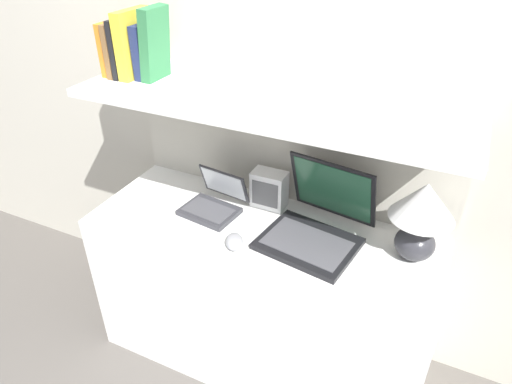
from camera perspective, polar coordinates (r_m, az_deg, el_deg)
wall_back at (r=1.79m, az=5.11°, el=13.67°), size 6.00×0.05×2.40m
desk at (r=1.99m, az=0.54°, el=-12.97°), size 1.36×0.51×0.71m
back_riser at (r=2.03m, az=3.84°, el=-3.08°), size 1.36×0.04×1.19m
shelf at (r=1.57m, az=1.73°, el=11.25°), size 1.36×0.46×0.03m
table_lamp at (r=1.62m, az=20.02°, el=-2.45°), size 0.22×0.22×0.30m
laptop_large at (r=1.70m, az=7.59°, el=-4.07°), size 0.39×0.41×0.28m
laptop_small at (r=1.86m, az=-5.29°, el=-1.35°), size 0.24×0.24×0.16m
computer_mouse at (r=1.68m, az=-2.72°, el=-6.20°), size 0.10×0.12×0.04m
router_box at (r=1.86m, az=1.65°, el=0.35°), size 0.14×0.09×0.16m
book_orange at (r=1.87m, az=-17.24°, el=16.92°), size 0.03×0.16×0.19m
book_brown at (r=1.85m, az=-16.45°, el=16.91°), size 0.02×0.18×0.19m
book_black at (r=1.83m, az=-15.83°, el=17.11°), size 0.02×0.18×0.21m
book_yellow at (r=1.80m, az=-14.95°, el=17.49°), size 0.04×0.18×0.24m
book_navy at (r=1.78m, az=-13.65°, el=16.72°), size 0.04×0.12×0.19m
book_green at (r=1.74m, az=-12.55°, el=17.61°), size 0.06×0.13×0.26m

